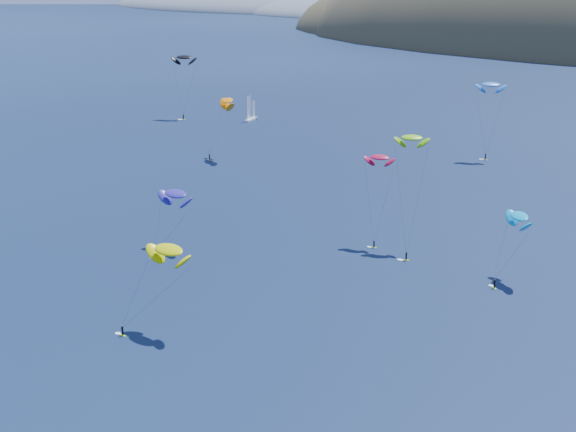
# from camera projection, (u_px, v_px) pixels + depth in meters

# --- Properties ---
(headland) EXTENTS (460.00, 250.00, 60.00)m
(headland) POSITION_uv_depth(u_px,v_px,m) (278.00, 11.00, 925.80)
(headland) COLOR slate
(headland) RESTS_ON ground
(sailboat) EXTENTS (8.80, 7.56, 10.72)m
(sailboat) POSITION_uv_depth(u_px,v_px,m) (251.00, 118.00, 300.13)
(sailboat) COLOR white
(sailboat) RESTS_ON ground
(kitesurfer_1) EXTENTS (10.33, 11.72, 20.19)m
(kitesurfer_1) POSITION_uv_depth(u_px,v_px,m) (227.00, 101.00, 240.92)
(kitesurfer_1) COLOR #AADC18
(kitesurfer_1) RESTS_ON ground
(kitesurfer_2) EXTENTS (10.18, 9.48, 16.33)m
(kitesurfer_2) POSITION_uv_depth(u_px,v_px,m) (168.00, 250.00, 129.79)
(kitesurfer_2) COLOR #AADC18
(kitesurfer_2) RESTS_ON ground
(kitesurfer_3) EXTENTS (8.63, 12.91, 25.14)m
(kitesurfer_3) POSITION_uv_depth(u_px,v_px,m) (412.00, 138.00, 165.93)
(kitesurfer_3) COLOR #AADC18
(kitesurfer_3) RESTS_ON ground
(kitesurfer_4) EXTENTS (9.24, 6.83, 24.76)m
(kitesurfer_4) POSITION_uv_depth(u_px,v_px,m) (491.00, 85.00, 238.94)
(kitesurfer_4) COLOR #AADC18
(kitesurfer_4) RESTS_ON ground
(kitesurfer_5) EXTENTS (8.30, 12.25, 14.63)m
(kitesurfer_5) POSITION_uv_depth(u_px,v_px,m) (519.00, 216.00, 151.08)
(kitesurfer_5) COLOR #AADC18
(kitesurfer_5) RESTS_ON ground
(kitesurfer_9) EXTENTS (6.79, 6.75, 20.44)m
(kitesurfer_9) POSITION_uv_depth(u_px,v_px,m) (380.00, 158.00, 168.74)
(kitesurfer_9) COLOR #AADC18
(kitesurfer_9) RESTS_ON ground
(kitesurfer_10) EXTENTS (9.43, 11.13, 14.29)m
(kitesurfer_10) POSITION_uv_depth(u_px,v_px,m) (175.00, 194.00, 167.35)
(kitesurfer_10) COLOR #AADC18
(kitesurfer_10) RESTS_ON ground
(kitesurfer_12) EXTENTS (10.14, 9.37, 25.19)m
(kitesurfer_12) POSITION_uv_depth(u_px,v_px,m) (184.00, 57.00, 300.55)
(kitesurfer_12) COLOR #AADC18
(kitesurfer_12) RESTS_ON ground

